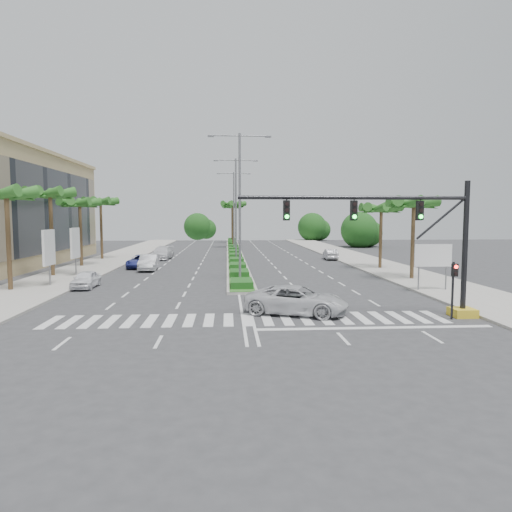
{
  "coord_description": "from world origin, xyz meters",
  "views": [
    {
      "loc": [
        -1.05,
        -23.25,
        5.33
      ],
      "look_at": [
        0.66,
        3.63,
        3.0
      ],
      "focal_mm": 32.0,
      "sensor_mm": 36.0,
      "label": 1
    }
  ],
  "objects_px": {
    "car_parked_a": "(86,279)",
    "car_parked_d": "(162,253)",
    "car_parked_c": "(141,261)",
    "car_parked_b": "(149,262)",
    "car_right": "(330,254)",
    "car_crossing": "(297,300)"
  },
  "relations": [
    {
      "from": "car_parked_a",
      "to": "car_parked_b",
      "type": "bearing_deg",
      "value": 75.91
    },
    {
      "from": "car_parked_b",
      "to": "car_right",
      "type": "distance_m",
      "value": 22.99
    },
    {
      "from": "car_parked_a",
      "to": "car_parked_d",
      "type": "xyz_separation_m",
      "value": [
        2.43,
        23.01,
        0.14
      ]
    },
    {
      "from": "car_parked_a",
      "to": "car_parked_b",
      "type": "relative_size",
      "value": 0.8
    },
    {
      "from": "car_parked_d",
      "to": "car_crossing",
      "type": "relative_size",
      "value": 0.97
    },
    {
      "from": "car_parked_c",
      "to": "car_crossing",
      "type": "bearing_deg",
      "value": -58.39
    },
    {
      "from": "car_parked_b",
      "to": "car_parked_d",
      "type": "height_order",
      "value": "same"
    },
    {
      "from": "car_parked_c",
      "to": "car_parked_a",
      "type": "bearing_deg",
      "value": -93.63
    },
    {
      "from": "car_parked_b",
      "to": "car_parked_c",
      "type": "height_order",
      "value": "car_parked_b"
    },
    {
      "from": "car_right",
      "to": "car_parked_d",
      "type": "bearing_deg",
      "value": -1.44
    },
    {
      "from": "car_parked_a",
      "to": "car_parked_d",
      "type": "relative_size",
      "value": 0.7
    },
    {
      "from": "car_parked_c",
      "to": "car_parked_b",
      "type": "bearing_deg",
      "value": -59.01
    },
    {
      "from": "car_parked_a",
      "to": "car_parked_c",
      "type": "height_order",
      "value": "car_parked_c"
    },
    {
      "from": "car_parked_d",
      "to": "car_crossing",
      "type": "height_order",
      "value": "car_parked_d"
    },
    {
      "from": "car_parked_d",
      "to": "car_parked_a",
      "type": "bearing_deg",
      "value": -91.4
    },
    {
      "from": "car_crossing",
      "to": "car_parked_b",
      "type": "bearing_deg",
      "value": 49.24
    },
    {
      "from": "car_parked_b",
      "to": "car_parked_d",
      "type": "distance_m",
      "value": 11.86
    },
    {
      "from": "car_right",
      "to": "car_parked_a",
      "type": "bearing_deg",
      "value": 45.55
    },
    {
      "from": "car_parked_a",
      "to": "car_parked_d",
      "type": "distance_m",
      "value": 23.13
    },
    {
      "from": "car_parked_a",
      "to": "car_parked_d",
      "type": "bearing_deg",
      "value": 83.87
    },
    {
      "from": "car_right",
      "to": "car_crossing",
      "type": "bearing_deg",
      "value": 77.2
    },
    {
      "from": "car_parked_b",
      "to": "car_parked_d",
      "type": "bearing_deg",
      "value": 88.41
    }
  ]
}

